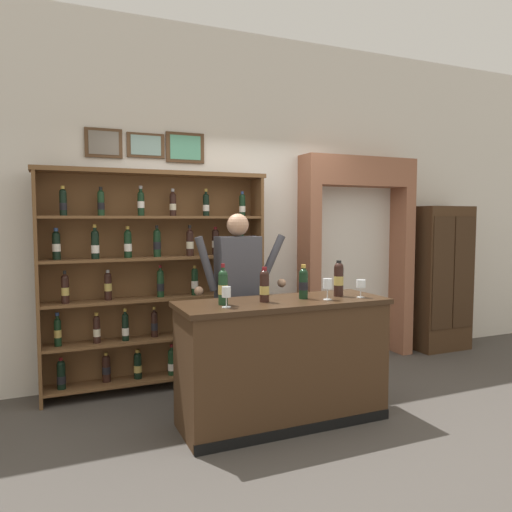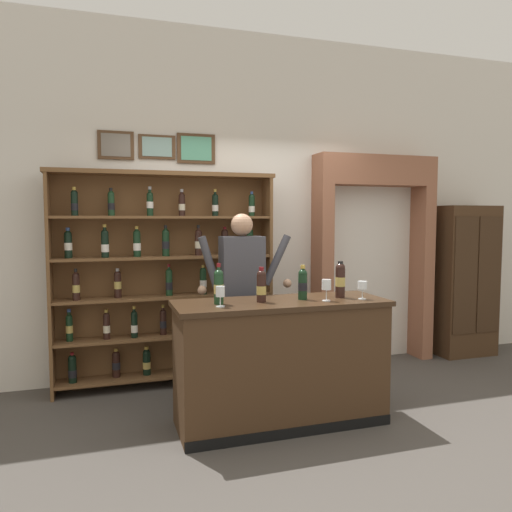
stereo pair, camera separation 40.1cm
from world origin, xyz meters
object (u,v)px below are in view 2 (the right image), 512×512
tasting_bottle_vin_santo (219,286)px  wine_glass_center (326,286)px  side_cabinet (465,281)px  tasting_counter (281,362)px  tasting_bottle_chianti (303,283)px  wine_glass_right (362,286)px  wine_shelf (165,275)px  tasting_bottle_super_tuscan (261,285)px  shopkeeper (242,286)px  tasting_bottle_brunello (340,279)px  wine_glass_left (220,293)px

tasting_bottle_vin_santo → wine_glass_center: tasting_bottle_vin_santo is taller
side_cabinet → wine_glass_center: (-2.48, -1.33, 0.22)m
tasting_counter → tasting_bottle_chianti: (0.18, -0.00, 0.63)m
tasting_counter → tasting_bottle_vin_santo: tasting_bottle_vin_santo is taller
tasting_bottle_chianti → wine_glass_center: bearing=-38.5°
tasting_counter → wine_glass_right: (0.65, -0.13, 0.61)m
wine_shelf → wine_glass_right: bearing=-43.6°
tasting_bottle_vin_santo → tasting_bottle_super_tuscan: bearing=-1.9°
shopkeeper → tasting_bottle_vin_santo: (-0.36, -0.61, 0.10)m
tasting_counter → wine_glass_center: bearing=-20.2°
wine_shelf → tasting_bottle_chianti: size_ratio=7.75×
wine_shelf → side_cabinet: bearing=-0.1°
tasting_bottle_brunello → tasting_bottle_vin_santo: bearing=-179.8°
wine_shelf → tasting_counter: (0.76, -1.21, -0.59)m
shopkeeper → tasting_bottle_brunello: shopkeeper is taller
shopkeeper → tasting_bottle_super_tuscan: shopkeeper is taller
wine_shelf → tasting_bottle_brunello: (1.28, -1.21, 0.06)m
wine_glass_center → tasting_bottle_super_tuscan: bearing=168.0°
side_cabinet → wine_shelf: bearing=179.9°
tasting_bottle_brunello → wine_glass_center: tasting_bottle_brunello is taller
side_cabinet → shopkeeper: 3.02m
tasting_bottle_chianti → wine_glass_right: 0.48m
tasting_bottle_vin_santo → wine_glass_center: (0.84, -0.12, -0.02)m
tasting_bottle_super_tuscan → wine_glass_right: size_ratio=1.87×
side_cabinet → tasting_bottle_super_tuscan: (-2.98, -1.22, 0.23)m
wine_shelf → tasting_bottle_vin_santo: (0.25, -1.21, 0.05)m
tasting_counter → tasting_bottle_super_tuscan: 0.65m
tasting_counter → shopkeeper: shopkeeper is taller
tasting_bottle_vin_santo → tasting_bottle_super_tuscan: 0.34m
wine_glass_center → wine_shelf: bearing=129.4°
wine_shelf → tasting_bottle_brunello: 1.76m
tasting_bottle_super_tuscan → tasting_bottle_vin_santo: bearing=178.1°
wine_shelf → tasting_bottle_super_tuscan: wine_shelf is taller
wine_glass_center → wine_glass_right: bearing=-1.7°
tasting_bottle_chianti → wine_glass_right: size_ratio=1.89×
wine_glass_right → wine_glass_left: bearing=179.5°
shopkeeper → tasting_bottle_vin_santo: 0.72m
side_cabinet → tasting_bottle_brunello: bearing=-152.3°
wine_shelf → tasting_counter: size_ratio=1.27×
side_cabinet → tasting_counter: 3.08m
tasting_bottle_brunello → tasting_counter: bearing=-180.0°
wine_glass_center → wine_glass_left: bearing=179.9°
shopkeeper → tasting_bottle_chianti: (0.33, -0.61, 0.09)m
tasting_bottle_super_tuscan → wine_glass_right: bearing=-8.1°
wine_shelf → tasting_bottle_chianti: bearing=-52.1°
wine_glass_center → tasting_counter: bearing=159.8°
side_cabinet → shopkeeper: bearing=-168.6°
tasting_bottle_chianti → wine_glass_center: size_ratio=1.62×
wine_shelf → tasting_bottle_vin_santo: size_ratio=6.92×
wine_glass_right → tasting_bottle_vin_santo: bearing=173.7°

